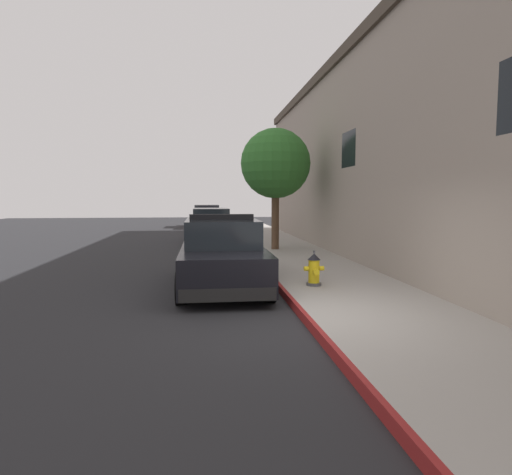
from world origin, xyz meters
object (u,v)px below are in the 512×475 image
street_tree (275,164)px  police_cruiser (222,254)px  parked_car_dark_far (207,217)px  fire_hydrant (314,269)px  parked_car_silver_ahead (211,226)px

street_tree → police_cruiser: bearing=-110.7°
police_cruiser → street_tree: (2.22, 5.89, 2.54)m
parked_car_dark_far → fire_hydrant: (2.12, -21.78, -0.23)m
parked_car_silver_ahead → street_tree: size_ratio=1.09×
police_cruiser → parked_car_dark_far: bearing=90.5°
police_cruiser → street_tree: size_ratio=1.09×
police_cruiser → parked_car_dark_far: (-0.17, 20.80, -0.00)m
police_cruiser → fire_hydrant: police_cruiser is taller
police_cruiser → parked_car_dark_far: police_cruiser is taller
fire_hydrant → street_tree: 7.42m
parked_car_dark_far → street_tree: size_ratio=1.09×
police_cruiser → parked_car_silver_ahead: police_cruiser is taller
police_cruiser → fire_hydrant: size_ratio=6.37×
street_tree → parked_car_dark_far: bearing=99.1°
police_cruiser → parked_car_silver_ahead: bearing=90.3°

